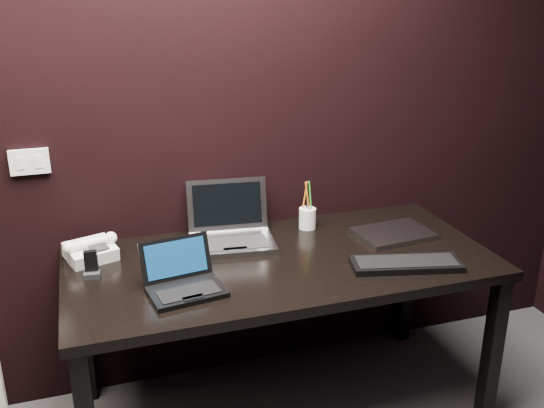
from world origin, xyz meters
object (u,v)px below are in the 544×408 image
object	(u,v)px
netbook	(184,282)
desk_phone	(91,250)
ext_keyboard	(406,264)
closed_laptop	(393,234)
silver_laptop	(231,232)
mobile_phone	(91,267)
desk	(281,276)
pen_cup	(307,217)

from	to	relation	value
netbook	desk_phone	size ratio (longest dim) A/B	1.30
ext_keyboard	closed_laptop	xyz separation A→B (m)	(0.10, 0.29, -0.00)
silver_laptop	mobile_phone	world-z (taller)	silver_laptop
ext_keyboard	desk_phone	world-z (taller)	desk_phone
netbook	mobile_phone	xyz separation A→B (m)	(-0.31, 0.22, 0.00)
desk	silver_laptop	distance (m)	0.30
closed_laptop	pen_cup	size ratio (longest dim) A/B	1.52
desk	netbook	bearing A→B (deg)	-161.15
desk	netbook	distance (m)	0.46
mobile_phone	closed_laptop	bearing A→B (deg)	-0.25
ext_keyboard	mobile_phone	world-z (taller)	mobile_phone
closed_laptop	pen_cup	world-z (taller)	pen_cup
desk	closed_laptop	distance (m)	0.55
desk	desk_phone	world-z (taller)	desk_phone
closed_laptop	mobile_phone	size ratio (longest dim) A/B	3.29
desk	mobile_phone	bearing A→B (deg)	174.30
desk	desk_phone	xyz separation A→B (m)	(-0.73, 0.23, 0.12)
mobile_phone	ext_keyboard	bearing A→B (deg)	-14.12
desk	pen_cup	bearing A→B (deg)	51.27
desk	mobile_phone	world-z (taller)	mobile_phone
desk_phone	pen_cup	distance (m)	0.94
silver_laptop	desk_phone	size ratio (longest dim) A/B	1.69
desk	pen_cup	size ratio (longest dim) A/B	7.67
netbook	ext_keyboard	xyz separation A→B (m)	(0.86, -0.08, -0.02)
silver_laptop	closed_laptop	distance (m)	0.71
desk_phone	mobile_phone	bearing A→B (deg)	-91.14
ext_keyboard	desk	bearing A→B (deg)	153.27
desk_phone	pen_cup	world-z (taller)	pen_cup
ext_keyboard	desk_phone	size ratio (longest dim) A/B	1.99
closed_laptop	ext_keyboard	bearing A→B (deg)	-109.33
netbook	pen_cup	bearing A→B (deg)	32.91
netbook	ext_keyboard	bearing A→B (deg)	-5.20
netbook	pen_cup	size ratio (longest dim) A/B	1.32
ext_keyboard	desk_phone	xyz separation A→B (m)	(-1.17, 0.45, 0.03)
silver_laptop	ext_keyboard	world-z (taller)	silver_laptop
ext_keyboard	closed_laptop	distance (m)	0.31
desk	ext_keyboard	xyz separation A→B (m)	(0.44, -0.22, 0.09)
silver_laptop	pen_cup	bearing A→B (deg)	6.89
ext_keyboard	netbook	bearing A→B (deg)	174.80
netbook	desk_phone	world-z (taller)	netbook
mobile_phone	pen_cup	distance (m)	0.96
closed_laptop	pen_cup	distance (m)	0.39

